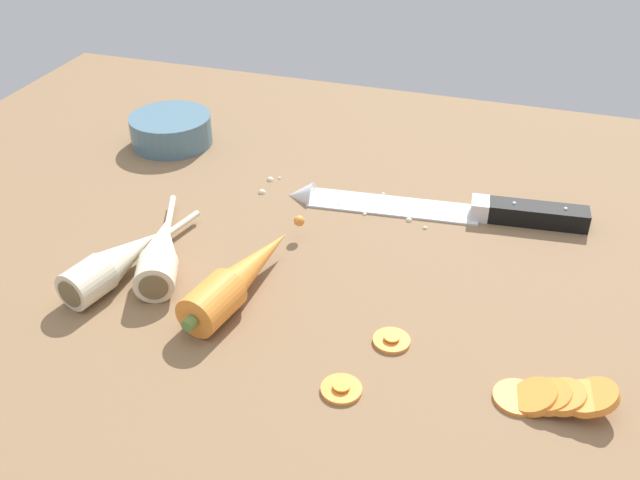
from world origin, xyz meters
The scene contains 10 objects.
ground_plane centered at (0.00, 0.00, -2.00)cm, with size 120.00×90.00×4.00cm, color brown.
chefs_knife centered at (9.50, 9.86, 0.65)cm, with size 34.86×6.79×4.18cm.
whole_carrot centered at (-5.15, -11.40, 2.10)cm, with size 7.06×19.95×4.20cm.
parsnip_front centered at (-14.67, -9.80, 1.98)cm, with size 9.16×17.95×4.00cm.
parsnip_mid_left centered at (-18.03, -12.82, 1.98)cm, with size 6.58×18.78×4.00cm.
carrot_slice_stack centered at (24.97, -17.07, 0.94)cm, with size 9.75×4.50×3.42cm.
carrot_slice_stray_near centered at (10.60, -13.70, 0.36)cm, with size 3.42×3.42×0.70cm.
carrot_slice_stray_mid centered at (7.99, -20.90, 0.36)cm, with size 3.50×3.50×0.70cm.
prep_bowl centered at (-27.44, 16.78, 2.15)cm, with size 11.00×11.00×4.00cm.
mince_crumbs centered at (-2.70, 8.58, 0.37)cm, with size 21.36×6.46×0.89cm.
Camera 1 is at (19.43, -61.99, 43.71)cm, focal length 40.15 mm.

